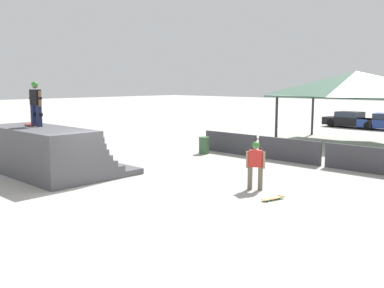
{
  "coord_description": "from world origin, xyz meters",
  "views": [
    {
      "loc": [
        11.7,
        -8.31,
        3.56
      ],
      "look_at": [
        -0.52,
        4.52,
        1.02
      ],
      "focal_mm": 40.0,
      "sensor_mm": 36.0,
      "label": 1
    }
  ],
  "objects": [
    {
      "name": "skateboard_on_deck",
      "position": [
        -4.73,
        -0.51,
        1.91
      ],
      "size": [
        0.81,
        0.36,
        0.09
      ],
      "rotation": [
        0.0,
        0.0,
        -0.21
      ],
      "color": "silver",
      "rests_on": "quarter_pipe_ramp"
    },
    {
      "name": "skateboard_on_ground",
      "position": [
        4.73,
        2.64,
        0.06
      ],
      "size": [
        0.39,
        0.84,
        0.09
      ],
      "rotation": [
        0.0,
        0.0,
        1.33
      ],
      "color": "green",
      "rests_on": "ground"
    },
    {
      "name": "barrier_fence",
      "position": [
        1.65,
        8.62,
        0.53
      ],
      "size": [
        9.98,
        0.12,
        1.05
      ],
      "color": "#3D3D42",
      "rests_on": "ground"
    },
    {
      "name": "ground_plane",
      "position": [
        0.0,
        0.0,
        0.0
      ],
      "size": [
        160.0,
        160.0,
        0.0
      ],
      "primitive_type": "plane",
      "color": "#ADA8A0"
    },
    {
      "name": "pavilion_shelter",
      "position": [
        1.29,
        16.44,
        3.46
      ],
      "size": [
        9.06,
        5.35,
        4.24
      ],
      "color": "#2D2D33",
      "rests_on": "ground"
    },
    {
      "name": "skater_on_deck",
      "position": [
        -4.3,
        -0.39,
        2.87
      ],
      "size": [
        0.76,
        0.28,
        1.76
      ],
      "rotation": [
        0.0,
        0.0,
        0.12
      ],
      "color": "#1E2347",
      "rests_on": "quarter_pipe_ramp"
    },
    {
      "name": "parked_car_black",
      "position": [
        -2.7,
        25.29,
        0.6
      ],
      "size": [
        4.24,
        1.99,
        1.27
      ],
      "rotation": [
        0.0,
        0.0,
        -0.06
      ],
      "color": "black",
      "rests_on": "ground"
    },
    {
      "name": "quarter_pipe_ramp",
      "position": [
        -3.74,
        -0.24,
        0.82
      ],
      "size": [
        5.38,
        3.93,
        1.85
      ],
      "color": "#4C4C51",
      "rests_on": "ground"
    },
    {
      "name": "bystander_walking",
      "position": [
        3.58,
        3.28,
        0.96
      ],
      "size": [
        0.61,
        0.4,
        1.63
      ],
      "rotation": [
        0.0,
        0.0,
        3.65
      ],
      "color": "#6B6051",
      "rests_on": "ground"
    },
    {
      "name": "trash_bin",
      "position": [
        -2.63,
        7.62,
        0.42
      ],
      "size": [
        0.52,
        0.52,
        0.85
      ],
      "primitive_type": "cylinder",
      "color": "#385B3D",
      "rests_on": "ground"
    }
  ]
}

